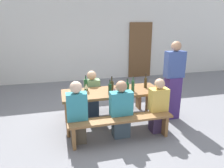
{
  "coord_description": "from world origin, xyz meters",
  "views": [
    {
      "loc": [
        -1.04,
        -3.96,
        2.13
      ],
      "look_at": [
        0.0,
        0.0,
        0.9
      ],
      "focal_mm": 33.55,
      "sensor_mm": 36.0,
      "label": 1
    }
  ],
  "objects": [
    {
      "name": "wine_bottle_1",
      "position": [
        -0.1,
        -0.22,
        0.87
      ],
      "size": [
        0.07,
        0.07,
        0.31
      ],
      "color": "#143319",
      "rests_on": "tasting_table"
    },
    {
      "name": "seated_guest_near_2",
      "position": [
        0.8,
        -0.52,
        0.52
      ],
      "size": [
        0.36,
        0.24,
        1.09
      ],
      "rotation": [
        0.0,
        0.0,
        1.57
      ],
      "color": "#3C2B4B",
      "rests_on": "ground"
    },
    {
      "name": "seated_guest_far_0",
      "position": [
        -0.33,
        0.52,
        0.52
      ],
      "size": [
        0.35,
        0.24,
        1.08
      ],
      "rotation": [
        0.0,
        0.0,
        -1.57
      ],
      "color": "#273850",
      "rests_on": "ground"
    },
    {
      "name": "bench_far",
      "position": [
        0.0,
        0.67,
        0.35
      ],
      "size": [
        1.94,
        0.3,
        0.45
      ],
      "color": "olive",
      "rests_on": "ground"
    },
    {
      "name": "wine_glass_1",
      "position": [
        -0.01,
        -0.25,
        0.87
      ],
      "size": [
        0.06,
        0.06,
        0.17
      ],
      "color": "silver",
      "rests_on": "tasting_table"
    },
    {
      "name": "wine_bottle_5",
      "position": [
        -0.51,
        0.17,
        0.87
      ],
      "size": [
        0.08,
        0.08,
        0.32
      ],
      "color": "#194723",
      "rests_on": "tasting_table"
    },
    {
      "name": "tasting_table",
      "position": [
        0.0,
        0.0,
        0.67
      ],
      "size": [
        2.04,
        0.74,
        0.75
      ],
      "color": "brown",
      "rests_on": "ground"
    },
    {
      "name": "seated_guest_near_1",
      "position": [
        0.04,
        -0.52,
        0.52
      ],
      "size": [
        0.42,
        0.24,
        1.11
      ],
      "rotation": [
        0.0,
        0.0,
        1.57
      ],
      "color": "#3B4C59",
      "rests_on": "ground"
    },
    {
      "name": "ground_plane",
      "position": [
        0.0,
        0.0,
        0.0
      ],
      "size": [
        24.0,
        24.0,
        0.0
      ],
      "primitive_type": "plane",
      "color": "slate"
    },
    {
      "name": "wine_glass_0",
      "position": [
        -0.52,
        0.06,
        0.87
      ],
      "size": [
        0.08,
        0.08,
        0.18
      ],
      "color": "silver",
      "rests_on": "tasting_table"
    },
    {
      "name": "wine_bottle_4",
      "position": [
        0.76,
        0.04,
        0.86
      ],
      "size": [
        0.06,
        0.06,
        0.31
      ],
      "color": "#332814",
      "rests_on": "tasting_table"
    },
    {
      "name": "back_wall",
      "position": [
        0.0,
        3.79,
        1.6
      ],
      "size": [
        14.0,
        0.2,
        3.2
      ],
      "primitive_type": "cube",
      "color": "silver",
      "rests_on": "ground"
    },
    {
      "name": "bench_near",
      "position": [
        0.0,
        -0.67,
        0.35
      ],
      "size": [
        1.94,
        0.3,
        0.45
      ],
      "color": "olive",
      "rests_on": "ground"
    },
    {
      "name": "standing_host",
      "position": [
        1.39,
        -0.03,
        0.84
      ],
      "size": [
        0.42,
        0.24,
        1.74
      ],
      "rotation": [
        0.0,
        0.0,
        3.14
      ],
      "color": "#402769",
      "rests_on": "ground"
    },
    {
      "name": "wine_bottle_0",
      "position": [
        -0.01,
        -0.01,
        0.86
      ],
      "size": [
        0.07,
        0.07,
        0.31
      ],
      "color": "#332814",
      "rests_on": "tasting_table"
    },
    {
      "name": "seated_guest_near_0",
      "position": [
        -0.77,
        -0.52,
        0.56
      ],
      "size": [
        0.36,
        0.24,
        1.16
      ],
      "rotation": [
        0.0,
        0.0,
        1.57
      ],
      "color": "brown",
      "rests_on": "ground"
    },
    {
      "name": "wine_bottle_3",
      "position": [
        0.24,
        -0.27,
        0.87
      ],
      "size": [
        0.07,
        0.07,
        0.32
      ],
      "color": "#194723",
      "rests_on": "tasting_table"
    },
    {
      "name": "wine_bottle_2",
      "position": [
        0.41,
        -0.13,
        0.87
      ],
      "size": [
        0.06,
        0.06,
        0.31
      ],
      "color": "#234C2D",
      "rests_on": "tasting_table"
    },
    {
      "name": "wooden_door",
      "position": [
        2.09,
        3.65,
        1.05
      ],
      "size": [
        0.9,
        0.06,
        2.1
      ],
      "primitive_type": "cube",
      "color": "brown",
      "rests_on": "ground"
    }
  ]
}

